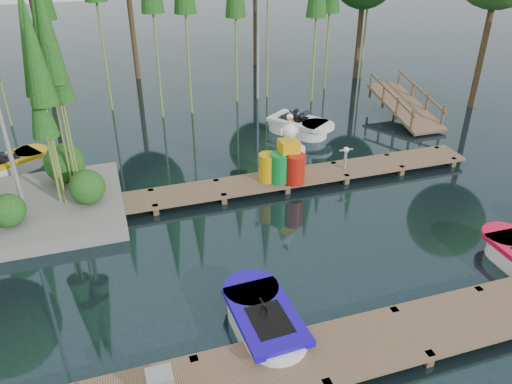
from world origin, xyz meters
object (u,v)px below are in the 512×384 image
object	(u,v)px
boat_blue	(265,322)
boat_yellow_far	(12,164)
yellow_barrel	(268,167)
drum_cluster	(290,161)
utility_cabinet	(160,384)

from	to	relation	value
boat_blue	boat_yellow_far	size ratio (longest dim) A/B	1.05
boat_blue	yellow_barrel	distance (m)	6.24
yellow_barrel	boat_yellow_far	bearing A→B (deg)	153.85
boat_yellow_far	boat_blue	bearing A→B (deg)	-71.58
drum_cluster	utility_cabinet	bearing A→B (deg)	-126.36
boat_yellow_far	utility_cabinet	world-z (taller)	boat_yellow_far
utility_cabinet	yellow_barrel	distance (m)	8.26
boat_blue	boat_yellow_far	world-z (taller)	boat_yellow_far
boat_blue	boat_yellow_far	xyz separation A→B (m)	(-5.67, 9.67, -0.01)
boat_yellow_far	utility_cabinet	distance (m)	11.35
boat_yellow_far	yellow_barrel	xyz separation A→B (m)	(7.78, -3.82, 0.48)
boat_blue	yellow_barrel	world-z (taller)	yellow_barrel
boat_blue	boat_yellow_far	distance (m)	11.21
utility_cabinet	yellow_barrel	world-z (taller)	yellow_barrel
drum_cluster	boat_yellow_far	bearing A→B (deg)	154.75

